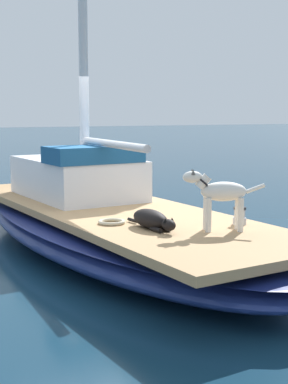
# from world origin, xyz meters

# --- Properties ---
(ground_plane) EXTENTS (120.00, 120.00, 0.00)m
(ground_plane) POSITION_xyz_m (0.00, 0.00, 0.00)
(ground_plane) COLOR #143347
(sailboat_main) EXTENTS (3.30, 7.47, 0.66)m
(sailboat_main) POSITION_xyz_m (0.00, 0.00, 0.34)
(sailboat_main) COLOR navy
(sailboat_main) RESTS_ON ground
(cabin_house) EXTENTS (1.63, 2.36, 0.84)m
(cabin_house) POSITION_xyz_m (-0.13, 1.11, 1.01)
(cabin_house) COLOR silver
(cabin_house) RESTS_ON sailboat_main
(dog_black) EXTENTS (0.34, 0.95, 0.22)m
(dog_black) POSITION_xyz_m (-0.14, -1.52, 0.77)
(dog_black) COLOR black
(dog_black) RESTS_ON sailboat_main
(dog_white) EXTENTS (0.90, 0.42, 0.70)m
(dog_white) POSITION_xyz_m (0.50, -1.93, 1.08)
(dog_white) COLOR silver
(dog_white) RESTS_ON sailboat_main
(deck_winch) EXTENTS (0.16, 0.16, 0.21)m
(deck_winch) POSITION_xyz_m (0.91, -1.73, 0.76)
(deck_winch) COLOR #B7B7BC
(deck_winch) RESTS_ON sailboat_main
(coiled_rope) EXTENTS (0.32, 0.32, 0.04)m
(coiled_rope) POSITION_xyz_m (-0.45, -1.05, 0.68)
(coiled_rope) COLOR beige
(coiled_rope) RESTS_ON sailboat_main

